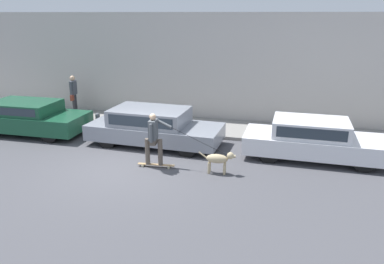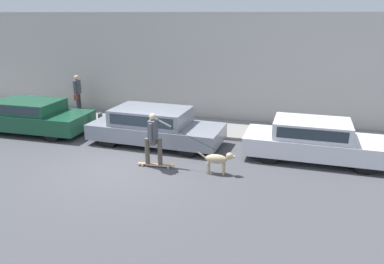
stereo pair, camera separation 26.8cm
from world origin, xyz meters
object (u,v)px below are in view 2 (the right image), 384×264
at_px(pedestrian_with_bag, 78,92).
at_px(skateboarder, 154,137).
at_px(parked_car_0, 32,116).
at_px(fire_hydrant, 101,121).
at_px(parked_car_1, 155,126).
at_px(dog, 218,159).
at_px(parked_car_2, 315,141).

bearing_deg(pedestrian_with_bag, skateboarder, 127.59).
distance_m(parked_car_0, fire_hydrant, 2.59).
relative_size(parked_car_1, skateboarder, 1.68).
xyz_separation_m(parked_car_0, dog, (7.69, -1.90, -0.19)).
bearing_deg(parked_car_1, skateboarder, -66.83).
height_order(parked_car_0, skateboarder, skateboarder).
bearing_deg(parked_car_0, fire_hydrant, 18.00).
bearing_deg(fire_hydrant, parked_car_0, -161.13).
relative_size(parked_car_2, fire_hydrant, 5.90).
bearing_deg(dog, parked_car_2, 32.65).
distance_m(parked_car_2, pedestrian_with_bag, 10.42).
height_order(parked_car_1, skateboarder, skateboarder).
bearing_deg(pedestrian_with_bag, fire_hydrant, 126.60).
xyz_separation_m(pedestrian_with_bag, fire_hydrant, (2.16, -1.90, -0.66)).
relative_size(parked_car_2, pedestrian_with_bag, 2.62).
xyz_separation_m(parked_car_1, dog, (2.67, -1.91, -0.20)).
distance_m(dog, pedestrian_with_bag, 8.77).
height_order(parked_car_2, skateboarder, skateboarder).
distance_m(parked_car_1, skateboarder, 2.10).
height_order(parked_car_2, fire_hydrant, parked_car_2).
bearing_deg(parked_car_1, parked_car_0, -177.74).
bearing_deg(parked_car_2, pedestrian_with_bag, 165.57).
height_order(parked_car_2, dog, parked_car_2).
bearing_deg(pedestrian_with_bag, dog, 135.98).
xyz_separation_m(parked_car_2, skateboarder, (-4.56, -1.94, 0.32)).
bearing_deg(skateboarder, parked_car_1, 105.91).
relative_size(parked_car_0, skateboarder, 1.57).
bearing_deg(fire_hydrant, parked_car_1, -17.82).
bearing_deg(parked_car_0, dog, -14.75).
height_order(parked_car_0, dog, parked_car_0).
distance_m(parked_car_0, skateboarder, 6.09).
distance_m(dog, fire_hydrant, 5.93).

